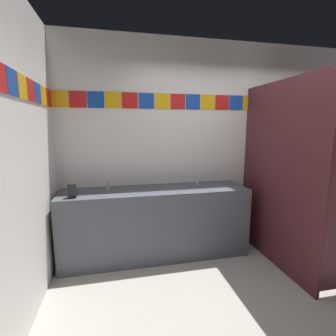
% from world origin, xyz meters
% --- Properties ---
extents(ground_plane, '(9.72, 9.72, 0.00)m').
position_xyz_m(ground_plane, '(0.00, 0.00, 0.00)').
color(ground_plane, '#B2ADA3').
extents(wall_back, '(4.42, 0.09, 2.81)m').
position_xyz_m(wall_back, '(0.00, 1.50, 1.41)').
color(wall_back, white).
rests_on(wall_back, ground_plane).
extents(vanity_counter, '(2.35, 0.57, 0.89)m').
position_xyz_m(vanity_counter, '(-0.98, 1.17, 0.45)').
color(vanity_counter, '#4C515B').
rests_on(vanity_counter, ground_plane).
extents(faucet_left, '(0.04, 0.10, 0.14)m').
position_xyz_m(faucet_left, '(-1.57, 1.26, 0.94)').
color(faucet_left, silver).
rests_on(faucet_left, vanity_counter).
extents(faucet_right, '(0.04, 0.10, 0.14)m').
position_xyz_m(faucet_right, '(-0.40, 1.26, 0.94)').
color(faucet_right, silver).
rests_on(faucet_right, vanity_counter).
extents(soap_dispenser, '(0.09, 0.09, 0.16)m').
position_xyz_m(soap_dispenser, '(-1.96, 1.01, 0.97)').
color(soap_dispenser, black).
rests_on(soap_dispenser, vanity_counter).
extents(stall_divider, '(0.92, 1.47, 2.19)m').
position_xyz_m(stall_divider, '(0.57, 0.46, 1.10)').
color(stall_divider, '#471E23').
rests_on(stall_divider, ground_plane).
extents(toilet, '(0.39, 0.49, 0.74)m').
position_xyz_m(toilet, '(1.06, 1.10, 0.30)').
color(toilet, white).
rests_on(toilet, ground_plane).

